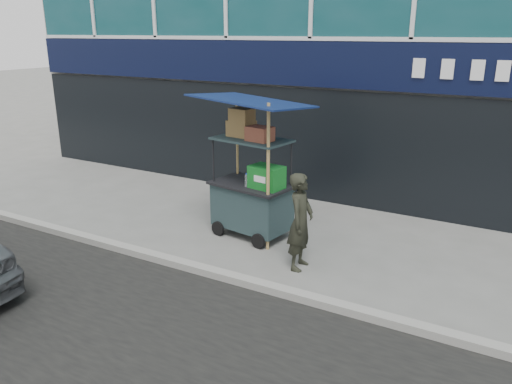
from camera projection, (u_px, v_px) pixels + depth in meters
The scene contains 4 objects.
ground at pixel (205, 267), 7.87m from camera, with size 80.00×80.00×0.00m, color #60615C.
curb at pixel (198, 269), 7.68m from camera, with size 80.00×0.18×0.12m, color gray.
vendor_cart at pixel (252, 188), 8.83m from camera, with size 2.05×1.60×2.54m.
vendor_man at pixel (301, 222), 7.63m from camera, with size 0.56×0.37×1.54m, color black.
Camera 1 is at (4.17, -5.82, 3.55)m, focal length 35.00 mm.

